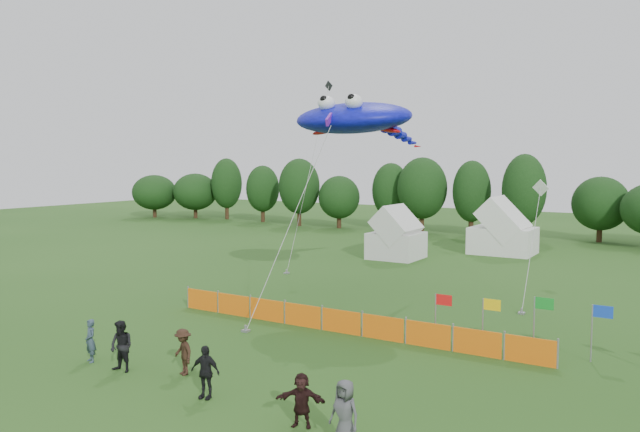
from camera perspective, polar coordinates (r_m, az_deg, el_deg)
The scene contains 15 objects.
ground at distance 21.75m, azimuth -8.62°, elevation -14.99°, with size 160.00×160.00×0.00m, color #234C16.
treeline at distance 61.68m, azimuth 20.71°, elevation 1.68°, with size 104.57×8.78×8.36m.
tent_left at distance 48.06m, azimuth 7.00°, elevation -1.92°, with size 3.72×3.72×3.28m.
tent_right at distance 52.24m, azimuth 16.39°, elevation -1.41°, with size 4.95×3.96×3.49m.
barrier_fence at distance 27.41m, azimuth 1.92°, elevation -9.62°, with size 17.90×0.06×1.00m.
flag_row at distance 25.39m, azimuth 21.62°, elevation -9.10°, with size 10.73×0.49×2.29m.
spectator_a at distance 25.02m, azimuth -20.25°, elevation -10.65°, with size 0.58×0.38×1.60m, color #2F3F4E.
spectator_b at distance 23.52m, azimuth -17.70°, elevation -11.30°, with size 0.89×0.69×1.82m, color black.
spectator_c at distance 22.69m, azimuth -12.41°, elevation -12.03°, with size 1.05×0.61×1.63m, color black.
spectator_d at distance 20.44m, azimuth -10.45°, elevation -13.83°, with size 0.99×0.41×1.69m, color black.
spectator_e at distance 16.95m, azimuth 2.29°, elevation -17.62°, with size 0.88×0.57×1.80m, color #45464A.
spectator_f at distance 18.17m, azimuth -1.71°, elevation -16.47°, with size 1.42×0.45×1.53m, color black.
stingray_kite at distance 32.79m, azimuth 3.47°, elevation 8.85°, with size 6.43×15.87×10.77m.
small_kite_white at distance 38.82m, azimuth 19.11°, elevation -0.47°, with size 2.26×10.94×6.30m.
small_kite_dark at distance 43.32m, azimuth -0.90°, elevation 4.36°, with size 0.75×5.78×13.23m.
Camera 1 is at (13.28, -15.55, 7.42)m, focal length 35.00 mm.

